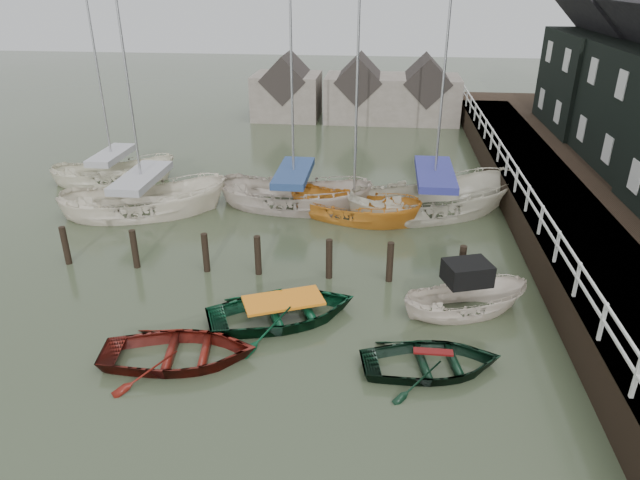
# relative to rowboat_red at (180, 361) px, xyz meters

# --- Properties ---
(ground) EXTENTS (120.00, 120.00, 0.00)m
(ground) POSITION_rel_rowboat_red_xyz_m (2.26, 1.96, 0.00)
(ground) COLOR #313924
(ground) RESTS_ON ground
(pier) EXTENTS (3.04, 32.00, 2.70)m
(pier) POSITION_rel_rowboat_red_xyz_m (11.74, 11.96, 0.71)
(pier) COLOR black
(pier) RESTS_ON ground
(mooring_pilings) EXTENTS (13.72, 0.22, 1.80)m
(mooring_pilings) POSITION_rel_rowboat_red_xyz_m (1.15, 4.96, 0.50)
(mooring_pilings) COLOR black
(mooring_pilings) RESTS_ON ground
(far_sheds) EXTENTS (14.00, 4.08, 4.39)m
(far_sheds) POSITION_rel_rowboat_red_xyz_m (3.09, 27.96, 1.86)
(far_sheds) COLOR #665B51
(far_sheds) RESTS_ON ground
(rowboat_red) EXTENTS (4.42, 3.45, 0.83)m
(rowboat_red) POSITION_rel_rowboat_red_xyz_m (0.00, 0.00, 0.00)
(rowboat_red) COLOR #52110B
(rowboat_red) RESTS_ON ground
(rowboat_green) EXTENTS (5.29, 4.63, 0.91)m
(rowboat_green) POSITION_rel_rowboat_red_xyz_m (2.39, 2.25, 0.00)
(rowboat_green) COLOR #08321B
(rowboat_green) RESTS_ON ground
(rowboat_dkgreen) EXTENTS (4.05, 3.22, 0.75)m
(rowboat_dkgreen) POSITION_rel_rowboat_red_xyz_m (6.57, 0.38, 0.00)
(rowboat_dkgreen) COLOR black
(rowboat_dkgreen) RESTS_ON ground
(motorboat) EXTENTS (4.13, 2.62, 2.32)m
(motorboat) POSITION_rel_rowboat_red_xyz_m (7.71, 3.28, 0.11)
(motorboat) COLOR beige
(motorboat) RESTS_ON ground
(sailboat_a) EXTENTS (7.38, 4.60, 11.02)m
(sailboat_a) POSITION_rel_rowboat_red_xyz_m (-4.84, 9.73, 0.06)
(sailboat_a) COLOR beige
(sailboat_a) RESTS_ON ground
(sailboat_b) EXTENTS (7.03, 3.25, 11.72)m
(sailboat_b) POSITION_rel_rowboat_red_xyz_m (1.33, 11.12, 0.06)
(sailboat_b) COLOR beige
(sailboat_b) RESTS_ON ground
(sailboat_c) EXTENTS (6.17, 3.98, 10.56)m
(sailboat_c) POSITION_rel_rowboat_red_xyz_m (3.97, 10.23, 0.02)
(sailboat_c) COLOR orange
(sailboat_c) RESTS_ON ground
(sailboat_d) EXTENTS (8.13, 5.52, 13.65)m
(sailboat_d) POSITION_rel_rowboat_red_xyz_m (7.25, 11.11, 0.06)
(sailboat_d) COLOR beige
(sailboat_d) RESTS_ON ground
(sailboat_e) EXTENTS (6.21, 3.78, 9.56)m
(sailboat_e) POSITION_rel_rowboat_red_xyz_m (-7.88, 13.42, 0.06)
(sailboat_e) COLOR beige
(sailboat_e) RESTS_ON ground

